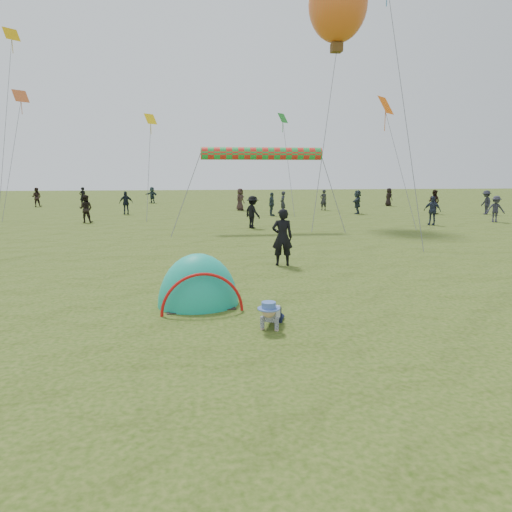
{
  "coord_description": "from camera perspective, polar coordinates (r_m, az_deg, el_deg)",
  "views": [
    {
      "loc": [
        -1.11,
        -8.5,
        3.08
      ],
      "look_at": [
        0.24,
        2.62,
        1.0
      ],
      "focal_mm": 32.0,
      "sensor_mm": 36.0,
      "label": 1
    }
  ],
  "objects": [
    {
      "name": "crowd_person_4",
      "position": [
        36.74,
        -2.0,
        7.08
      ],
      "size": [
        0.98,
        1.02,
        1.76
      ],
      "primitive_type": "imported",
      "rotation": [
        0.0,
        0.0,
        0.86
      ],
      "color": "#352523",
      "rests_on": "ground"
    },
    {
      "name": "crowd_person_0",
      "position": [
        37.42,
        8.43,
        6.96
      ],
      "size": [
        0.69,
        0.55,
        1.65
      ],
      "primitive_type": "imported",
      "rotation": [
        0.0,
        0.0,
        3.43
      ],
      "color": "#252629",
      "rests_on": "ground"
    },
    {
      "name": "standing_adult",
      "position": [
        15.07,
        3.3,
        2.36
      ],
      "size": [
        0.73,
        0.51,
        1.89
      ],
      "primitive_type": "imported",
      "rotation": [
        0.0,
        0.0,
        3.05
      ],
      "color": "black",
      "rests_on": "ground"
    },
    {
      "name": "crowd_person_9",
      "position": [
        25.14,
        -0.43,
        5.51
      ],
      "size": [
        1.14,
        1.32,
        1.77
      ],
      "primitive_type": "imported",
      "rotation": [
        0.0,
        0.0,
        2.09
      ],
      "color": "black",
      "rests_on": "ground"
    },
    {
      "name": "diamond_kite_3",
      "position": [
        36.67,
        3.37,
        16.83
      ],
      "size": [
        0.9,
        0.9,
        0.74
      ],
      "primitive_type": "plane",
      "rotation": [
        1.05,
        0.0,
        0.79
      ],
      "color": "#208627"
    },
    {
      "name": "balloon_kite",
      "position": [
        30.57,
        10.19,
        28.16
      ],
      "size": [
        3.43,
        3.43,
        4.8
      ],
      "primitive_type": null,
      "color": "orange"
    },
    {
      "name": "crowd_person_3",
      "position": [
        31.86,
        27.78,
        5.23
      ],
      "size": [
        1.17,
        0.87,
        1.61
      ],
      "primitive_type": "imported",
      "rotation": [
        0.0,
        0.0,
        6.0
      ],
      "color": "#2B2A37",
      "rests_on": "ground"
    },
    {
      "name": "crowd_person_15",
      "position": [
        37.22,
        26.81,
        6.0
      ],
      "size": [
        0.79,
        1.2,
        1.74
      ],
      "primitive_type": "imported",
      "rotation": [
        0.0,
        0.0,
        4.58
      ],
      "color": "#21212B",
      "rests_on": "ground"
    },
    {
      "name": "rainbow_tube_kite",
      "position": [
        24.17,
        0.71,
        12.69
      ],
      "size": [
        6.28,
        0.64,
        0.64
      ],
      "primitive_type": "cylinder",
      "rotation": [
        0.0,
        1.57,
        0.0
      ],
      "color": "red"
    },
    {
      "name": "diamond_kite_1",
      "position": [
        30.3,
        15.92,
        17.67
      ],
      "size": [
        1.3,
        1.3,
        1.06
      ],
      "primitive_type": "plane",
      "rotation": [
        1.05,
        0.0,
        0.79
      ],
      "color": "#F75E04"
    },
    {
      "name": "crowd_person_14",
      "position": [
        32.16,
        1.98,
        6.49
      ],
      "size": [
        0.54,
        1.01,
        1.64
      ],
      "primitive_type": "imported",
      "rotation": [
        0.0,
        0.0,
        1.72
      ],
      "color": "#29373E",
      "rests_on": "ground"
    },
    {
      "name": "diamond_kite_7",
      "position": [
        38.51,
        -28.27,
        23.24
      ],
      "size": [
        1.05,
        1.05,
        0.86
      ],
      "primitive_type": "plane",
      "rotation": [
        1.05,
        0.0,
        0.79
      ],
      "color": "#E0A304"
    },
    {
      "name": "crawling_toddler",
      "position": [
        9.15,
        1.9,
        -7.13
      ],
      "size": [
        0.81,
        0.94,
        0.61
      ],
      "primitive_type": null,
      "rotation": [
        0.0,
        0.0,
        -0.37
      ],
      "color": "black",
      "rests_on": "ground"
    },
    {
      "name": "diamond_kite_0",
      "position": [
        37.1,
        -27.35,
        17.34
      ],
      "size": [
        1.03,
        1.03,
        0.84
      ],
      "primitive_type": "plane",
      "rotation": [
        1.05,
        0.0,
        0.79
      ],
      "color": "#D05D29"
    },
    {
      "name": "crowd_person_10",
      "position": [
        43.26,
        16.26,
        7.09
      ],
      "size": [
        0.72,
        0.9,
        1.61
      ],
      "primitive_type": "imported",
      "rotation": [
        0.0,
        0.0,
        1.88
      ],
      "color": "black",
      "rests_on": "ground"
    },
    {
      "name": "crowd_person_6",
      "position": [
        33.8,
        3.36,
        6.68
      ],
      "size": [
        0.46,
        0.64,
        1.65
      ],
      "primitive_type": "imported",
      "rotation": [
        0.0,
        0.0,
        4.6
      ],
      "color": "#24262D",
      "rests_on": "ground"
    },
    {
      "name": "crowd_person_8",
      "position": [
        28.51,
        21.16,
        5.31
      ],
      "size": [
        0.97,
        1.0,
        1.68
      ],
      "primitive_type": "imported",
      "rotation": [
        0.0,
        0.0,
        5.46
      ],
      "color": "#293046",
      "rests_on": "ground"
    },
    {
      "name": "crowd_person_7",
      "position": [
        45.04,
        -25.74,
        6.64
      ],
      "size": [
        0.83,
        0.66,
        1.68
      ],
      "primitive_type": "imported",
      "rotation": [
        0.0,
        0.0,
        3.11
      ],
      "color": "black",
      "rests_on": "ground"
    },
    {
      "name": "crowd_person_13",
      "position": [
        36.1,
        21.35,
        6.32
      ],
      "size": [
        1.03,
        1.08,
        1.76
      ],
      "primitive_type": "imported",
      "rotation": [
        0.0,
        0.0,
        2.15
      ],
      "color": "black",
      "rests_on": "ground"
    },
    {
      "name": "crowd_person_11",
      "position": [
        46.42,
        -12.86,
        7.44
      ],
      "size": [
        1.44,
        1.3,
        1.59
      ],
      "primitive_type": "imported",
      "rotation": [
        0.0,
        0.0,
        5.6
      ],
      "color": "#233339",
      "rests_on": "ground"
    },
    {
      "name": "ground",
      "position": [
        9.11,
        0.47,
        -9.25
      ],
      "size": [
        140.0,
        140.0,
        0.0
      ],
      "primitive_type": "plane",
      "color": "#24420A"
    },
    {
      "name": "crowd_person_5",
      "position": [
        34.49,
        12.55,
        6.6
      ],
      "size": [
        1.17,
        1.67,
        1.74
      ],
      "primitive_type": "imported",
      "rotation": [
        0.0,
        0.0,
        4.26
      ],
      "color": "#242F36",
      "rests_on": "ground"
    },
    {
      "name": "diamond_kite_2",
      "position": [
        34.31,
        -13.05,
        16.35
      ],
      "size": [
        0.89,
        0.89,
        0.73
      ],
      "primitive_type": "plane",
      "rotation": [
        1.05,
        0.0,
        0.79
      ],
      "color": "yellow"
    },
    {
      "name": "crowd_person_1",
      "position": [
        29.77,
        -20.5,
        5.54
      ],
      "size": [
        0.9,
        0.74,
        1.68
      ],
      "primitive_type": "imported",
      "rotation": [
        0.0,
        0.0,
        3.0
      ],
      "color": "black",
      "rests_on": "ground"
    },
    {
      "name": "crowd_person_12",
      "position": [
        44.66,
        -20.83,
        6.97
      ],
      "size": [
        0.72,
        0.71,
        1.68
      ],
      "primitive_type": "imported",
      "rotation": [
        0.0,
        0.0,
        3.88
      ],
      "color": "black",
      "rests_on": "ground"
    },
    {
      "name": "crowd_person_2",
      "position": [
        34.59,
        -15.93,
        6.4
      ],
      "size": [
        1.05,
        0.63,
        1.67
      ],
      "primitive_type": "imported",
      "rotation": [
        0.0,
        0.0,
        3.38
      ],
      "color": "black",
      "rests_on": "ground"
    },
    {
      "name": "popup_tent",
      "position": [
        10.85,
        -7.18,
        -6.05
      ],
      "size": [
        2.07,
        1.79,
        2.44
      ],
      "primitive_type": "ellipsoid",
      "rotation": [
        0.0,
        0.0,
        0.13
      ],
      "color": "teal",
      "rests_on": "ground"
    }
  ]
}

